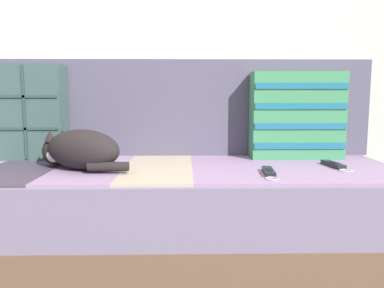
{
  "coord_description": "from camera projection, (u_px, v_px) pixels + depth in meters",
  "views": [
    {
      "loc": [
        0.11,
        -1.42,
        0.72
      ],
      "look_at": [
        0.14,
        0.08,
        0.53
      ],
      "focal_mm": 35.0,
      "sensor_mm": 36.0,
      "label": 1
    }
  ],
  "objects": [
    {
      "name": "ground_plane",
      "position": [
        158.0,
        277.0,
        1.5
      ],
      "size": [
        14.0,
        14.0,
        0.0
      ],
      "primitive_type": "plane",
      "color": "#564C47"
    },
    {
      "name": "couch",
      "position": [
        160.0,
        214.0,
        1.63
      ],
      "size": [
        2.08,
        0.78,
        0.43
      ],
      "color": "brown",
      "rests_on": "ground_plane"
    },
    {
      "name": "sofa_backrest",
      "position": [
        163.0,
        108.0,
        1.89
      ],
      "size": [
        2.04,
        0.14,
        0.47
      ],
      "color": "#514C60",
      "rests_on": "couch"
    },
    {
      "name": "throw_pillow_quilted",
      "position": [
        14.0,
        112.0,
        1.74
      ],
      "size": [
        0.47,
        0.14,
        0.44
      ],
      "color": "#38514C",
      "rests_on": "couch"
    },
    {
      "name": "throw_pillow_striped",
      "position": [
        297.0,
        115.0,
        1.76
      ],
      "size": [
        0.43,
        0.14,
        0.4
      ],
      "color": "#3D8956",
      "rests_on": "couch"
    },
    {
      "name": "sleeping_cat",
      "position": [
        78.0,
        150.0,
        1.51
      ],
      "size": [
        0.39,
        0.33,
        0.16
      ],
      "color": "black",
      "rests_on": "couch"
    },
    {
      "name": "game_remote_near",
      "position": [
        269.0,
        172.0,
        1.41
      ],
      "size": [
        0.06,
        0.19,
        0.02
      ],
      "color": "black",
      "rests_on": "couch"
    },
    {
      "name": "game_remote_far",
      "position": [
        334.0,
        165.0,
        1.55
      ],
      "size": [
        0.07,
        0.2,
        0.02
      ],
      "color": "black",
      "rests_on": "couch"
    }
  ]
}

